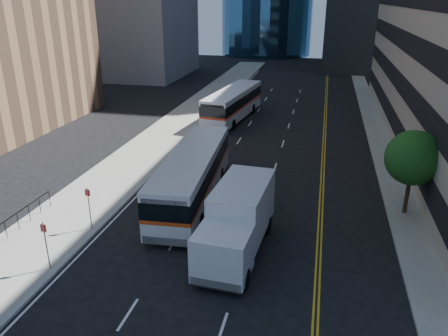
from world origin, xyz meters
name	(u,v)px	position (x,y,z in m)	size (l,w,h in m)	color
ground	(231,270)	(0.00, 0.00, 0.00)	(160.00, 160.00, 0.00)	black
sidewalk_west	(183,121)	(-10.50, 25.00, 0.07)	(5.00, 90.00, 0.15)	gray
sidewalk_east	(377,133)	(9.00, 25.00, 0.07)	(2.00, 90.00, 0.15)	gray
street_tree	(413,158)	(9.00, 8.00, 3.64)	(3.20, 3.20, 5.10)	#332114
bus_front	(192,175)	(-4.00, 7.08, 1.75)	(3.51, 12.57, 3.20)	silver
bus_rear	(233,103)	(-5.58, 27.29, 1.73)	(4.16, 12.50, 3.16)	white
box_truck	(238,221)	(-0.01, 1.67, 1.81)	(2.92, 7.33, 3.44)	silver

